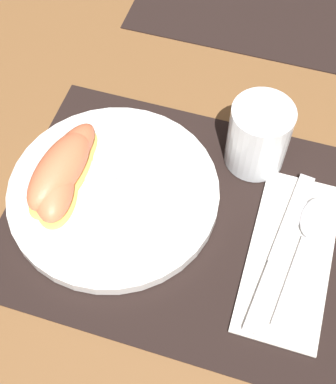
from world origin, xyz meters
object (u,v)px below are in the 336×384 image
at_px(plate, 114,193).
at_px(citrus_wedge_2, 54,188).
at_px(citrus_wedge_1, 61,168).
at_px(juice_glass, 258,139).
at_px(citrus_wedge_0, 67,158).
at_px(spoon, 309,234).
at_px(knife, 279,252).
at_px(fork, 117,187).

height_order(plate, citrus_wedge_2, citrus_wedge_2).
bearing_deg(citrus_wedge_1, juice_glass, 26.60).
distance_m(juice_glass, citrus_wedge_1, 0.24).
bearing_deg(juice_glass, citrus_wedge_0, -157.24).
bearing_deg(citrus_wedge_2, juice_glass, 32.09).
distance_m(plate, juice_glass, 0.19).
xyz_separation_m(plate, spoon, (0.24, 0.01, -0.00)).
height_order(plate, citrus_wedge_0, citrus_wedge_0).
bearing_deg(knife, fork, 174.08).
distance_m(spoon, fork, 0.23).
height_order(citrus_wedge_0, citrus_wedge_1, citrus_wedge_1).
bearing_deg(plate, fork, 28.81).
height_order(juice_glass, citrus_wedge_0, juice_glass).
relative_size(plate, citrus_wedge_1, 1.96).
bearing_deg(plate, citrus_wedge_1, -178.75).
xyz_separation_m(knife, citrus_wedge_1, (-0.27, 0.02, 0.03)).
xyz_separation_m(citrus_wedge_1, citrus_wedge_2, (0.00, -0.03, -0.00)).
bearing_deg(knife, citrus_wedge_1, 176.40).
xyz_separation_m(fork, citrus_wedge_2, (-0.07, -0.03, 0.01)).
xyz_separation_m(fork, citrus_wedge_0, (-0.07, 0.01, 0.01)).
bearing_deg(spoon, citrus_wedge_0, 179.61).
bearing_deg(spoon, plate, -176.59).
height_order(knife, fork, fork).
xyz_separation_m(juice_glass, citrus_wedge_1, (-0.22, -0.11, -0.01)).
relative_size(citrus_wedge_0, citrus_wedge_1, 0.92).
relative_size(plate, knife, 1.19).
distance_m(juice_glass, citrus_wedge_0, 0.23).
bearing_deg(plate, citrus_wedge_0, 165.76).
distance_m(citrus_wedge_0, citrus_wedge_2, 0.04).
distance_m(plate, citrus_wedge_2, 0.07).
xyz_separation_m(spoon, citrus_wedge_2, (-0.30, -0.04, 0.02)).
xyz_separation_m(plate, citrus_wedge_1, (-0.06, -0.00, 0.03)).
bearing_deg(citrus_wedge_2, spoon, 7.91).
relative_size(spoon, citrus_wedge_2, 1.60).
distance_m(citrus_wedge_0, citrus_wedge_1, 0.02).
height_order(spoon, citrus_wedge_1, citrus_wedge_1).
bearing_deg(juice_glass, knife, -65.56).
bearing_deg(citrus_wedge_0, spoon, -0.39).
distance_m(plate, citrus_wedge_1, 0.07).
xyz_separation_m(juice_glass, citrus_wedge_0, (-0.22, -0.09, -0.01)).
bearing_deg(fork, plate, -151.19).
bearing_deg(citrus_wedge_2, plate, 23.87).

